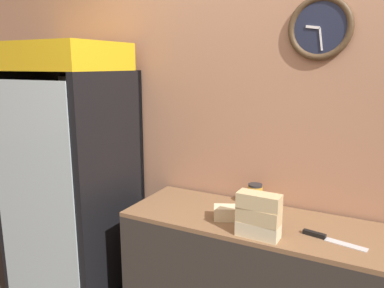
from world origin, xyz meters
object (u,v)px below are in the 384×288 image
at_px(sandwich_stack_top, 259,201).
at_px(sandwich_stack_bottom, 258,230).
at_px(beverage_cooler, 75,164).
at_px(sandwich_stack_middle, 259,215).
at_px(sandwich_flat_left, 233,213).
at_px(chefs_knife, 325,238).
at_px(condiment_jar, 255,195).

bearing_deg(sandwich_stack_top, sandwich_stack_bottom, 0.00).
xyz_separation_m(beverage_cooler, sandwich_stack_top, (1.43, -0.20, 0.04)).
relative_size(sandwich_stack_middle, sandwich_stack_top, 1.01).
distance_m(sandwich_stack_top, sandwich_flat_left, 0.29).
distance_m(sandwich_flat_left, chefs_knife, 0.50).
height_order(sandwich_stack_bottom, condiment_jar, condiment_jar).
xyz_separation_m(sandwich_stack_bottom, condiment_jar, (-0.15, 0.41, 0.03)).
bearing_deg(chefs_knife, sandwich_stack_bottom, -156.73).
xyz_separation_m(beverage_cooler, sandwich_flat_left, (1.23, -0.05, -0.12)).
relative_size(sandwich_stack_middle, chefs_knife, 0.70).
distance_m(sandwich_stack_bottom, sandwich_stack_middle, 0.08).
xyz_separation_m(sandwich_stack_middle, sandwich_stack_top, (0.00, 0.00, 0.08)).
relative_size(sandwich_stack_top, condiment_jar, 1.59).
bearing_deg(beverage_cooler, sandwich_stack_top, -7.88).
distance_m(chefs_knife, condiment_jar, 0.54).
height_order(sandwich_stack_top, chefs_knife, sandwich_stack_top).
xyz_separation_m(sandwich_stack_bottom, sandwich_stack_top, (0.00, 0.00, 0.15)).
height_order(sandwich_stack_middle, sandwich_flat_left, sandwich_stack_middle).
bearing_deg(sandwich_stack_middle, condiment_jar, 110.38).
bearing_deg(sandwich_stack_middle, sandwich_stack_top, 0.00).
xyz_separation_m(sandwich_flat_left, condiment_jar, (0.04, 0.26, 0.03)).
bearing_deg(condiment_jar, sandwich_flat_left, -99.24).
bearing_deg(chefs_knife, sandwich_stack_middle, -156.73).
bearing_deg(sandwich_stack_top, condiment_jar, 110.38).
height_order(sandwich_stack_bottom, chefs_knife, sandwich_stack_bottom).
relative_size(chefs_knife, condiment_jar, 2.29).
distance_m(sandwich_stack_top, chefs_knife, 0.38).
relative_size(sandwich_flat_left, condiment_jar, 1.66).
distance_m(sandwich_stack_middle, sandwich_flat_left, 0.25).
distance_m(sandwich_stack_middle, condiment_jar, 0.44).
height_order(sandwich_stack_middle, sandwich_stack_top, sandwich_stack_top).
bearing_deg(sandwich_stack_middle, sandwich_flat_left, 143.27).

